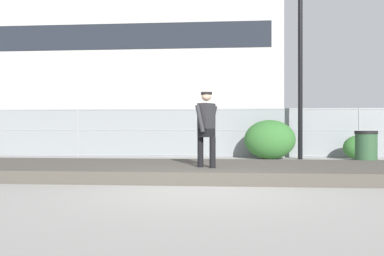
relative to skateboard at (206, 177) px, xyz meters
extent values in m
plane|color=gray|center=(-0.01, -1.47, -0.06)|extent=(120.00, 120.00, 0.00)
cube|color=#4C473F|center=(-0.01, 0.71, 0.07)|extent=(15.00, 3.40, 0.26)
cube|color=#9E5B33|center=(0.00, 0.00, 0.00)|extent=(0.79, 0.58, 0.02)
cylinder|color=silver|center=(0.27, -0.05, -0.03)|extent=(0.06, 0.05, 0.05)
cylinder|color=silver|center=(0.18, -0.21, -0.03)|extent=(0.06, 0.05, 0.05)
cylinder|color=silver|center=(-0.18, 0.21, -0.03)|extent=(0.06, 0.05, 0.05)
cylinder|color=silver|center=(-0.27, 0.05, -0.03)|extent=(0.06, 0.05, 0.05)
cube|color=#99999E|center=(0.22, -0.13, -0.01)|extent=(0.11, 0.15, 0.01)
cube|color=#99999E|center=(-0.22, 0.13, -0.01)|extent=(0.11, 0.15, 0.01)
cube|color=gray|center=(0.19, -0.11, 0.06)|extent=(0.29, 0.23, 0.09)
cube|color=gray|center=(-0.19, 0.11, 0.06)|extent=(0.29, 0.23, 0.09)
cylinder|color=black|center=(0.13, -0.08, 0.48)|extent=(0.13, 0.13, 0.75)
cylinder|color=black|center=(-0.13, 0.08, 0.48)|extent=(0.13, 0.13, 0.75)
cube|color=black|center=(0.00, 0.00, 0.94)|extent=(0.38, 0.41, 0.18)
cube|color=#262628|center=(0.00, 0.00, 1.30)|extent=(0.38, 0.44, 0.54)
cylinder|color=#262628|center=(0.12, 0.21, 1.24)|extent=(0.24, 0.19, 0.58)
cylinder|color=#262628|center=(-0.12, -0.21, 1.24)|extent=(0.24, 0.19, 0.58)
sphere|color=tan|center=(0.00, 0.00, 1.73)|extent=(0.21, 0.21, 0.21)
cylinder|color=black|center=(0.00, 0.00, 1.79)|extent=(0.24, 0.24, 0.05)
cylinder|color=gray|center=(-5.38, 6.84, 0.87)|extent=(0.06, 0.06, 1.85)
cylinder|color=gray|center=(-0.01, 6.84, 0.87)|extent=(0.06, 0.06, 1.85)
cylinder|color=gray|center=(5.37, 6.84, 0.87)|extent=(0.06, 0.06, 1.85)
cylinder|color=gray|center=(-0.01, 6.84, 1.75)|extent=(21.49, 0.04, 0.04)
cylinder|color=gray|center=(-0.01, 6.84, 0.96)|extent=(21.49, 0.04, 0.04)
cylinder|color=gray|center=(-0.01, 6.84, 0.00)|extent=(21.49, 0.04, 0.04)
cube|color=gray|center=(-0.01, 6.84, 0.87)|extent=(21.49, 0.01, 1.85)
cylinder|color=black|center=(3.05, 5.94, 3.00)|extent=(0.16, 0.16, 6.11)
cube|color=silver|center=(-3.68, 9.78, 0.61)|extent=(4.50, 2.07, 0.70)
cube|color=#23282D|center=(-3.88, 9.79, 1.28)|extent=(2.29, 1.73, 0.64)
cylinder|color=black|center=(-2.26, 10.55, 0.26)|extent=(0.65, 0.28, 0.64)
cylinder|color=black|center=(-2.37, 8.84, 0.26)|extent=(0.65, 0.28, 0.64)
cylinder|color=black|center=(-4.99, 10.71, 0.26)|extent=(0.65, 0.28, 0.64)
cylinder|color=black|center=(-5.09, 9.01, 0.26)|extent=(0.65, 0.28, 0.64)
cube|color=#474C54|center=(3.02, 9.81, 0.61)|extent=(4.47, 1.98, 0.70)
cube|color=#23282D|center=(2.82, 9.82, 1.28)|extent=(2.26, 1.69, 0.64)
cylinder|color=black|center=(4.42, 10.61, 0.26)|extent=(0.65, 0.27, 0.64)
cylinder|color=black|center=(4.35, 8.90, 0.26)|extent=(0.65, 0.27, 0.64)
cylinder|color=black|center=(1.70, 10.72, 0.26)|extent=(0.65, 0.27, 0.64)
cylinder|color=black|center=(1.63, 9.02, 0.26)|extent=(0.65, 0.27, 0.64)
cube|color=#B2AFA8|center=(-8.62, 37.43, 7.99)|extent=(29.05, 15.22, 16.10)
cube|color=#1E232B|center=(-8.62, 29.81, 9.92)|extent=(26.72, 0.04, 2.50)
ellipsoid|color=#336B2D|center=(1.98, 5.90, 0.64)|extent=(1.80, 1.47, 1.39)
ellipsoid|color=#336B2D|center=(5.06, 5.85, 0.37)|extent=(1.11, 0.91, 0.86)
cylinder|color=#2D5133|center=(4.15, 2.49, 0.42)|extent=(0.56, 0.56, 0.95)
cylinder|color=black|center=(4.15, 2.49, 0.93)|extent=(0.59, 0.59, 0.08)
camera|label=1|loc=(0.40, -8.63, 1.04)|focal=37.87mm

